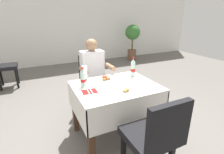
% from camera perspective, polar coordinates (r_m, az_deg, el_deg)
% --- Properties ---
extents(ground_plane, '(11.00, 11.00, 0.00)m').
position_cam_1_polar(ground_plane, '(2.63, -0.80, -17.68)').
color(ground_plane, '#66605B').
extents(back_wall, '(11.00, 0.12, 2.84)m').
position_cam_1_polar(back_wall, '(6.11, -18.16, 17.20)').
color(back_wall, white).
rests_on(back_wall, ground).
extents(main_dining_table, '(1.05, 0.82, 0.76)m').
position_cam_1_polar(main_dining_table, '(2.27, 1.09, -7.01)').
color(main_dining_table, white).
rests_on(main_dining_table, ground).
extents(chair_far_diner_seat, '(0.44, 0.50, 0.97)m').
position_cam_1_polar(chair_far_diner_seat, '(2.96, -5.86, -1.00)').
color(chair_far_diner_seat, black).
rests_on(chair_far_diner_seat, ground).
extents(chair_near_camera_side, '(0.44, 0.50, 0.97)m').
position_cam_1_polar(chair_near_camera_side, '(1.72, 13.77, -18.45)').
color(chair_near_camera_side, black).
rests_on(chair_near_camera_side, ground).
extents(seated_diner_far, '(0.50, 0.46, 1.26)m').
position_cam_1_polar(seated_diner_far, '(2.80, -6.04, 1.15)').
color(seated_diner_far, '#282D42').
rests_on(seated_diner_far, ground).
extents(plate_near_camera, '(0.24, 0.24, 0.05)m').
position_cam_1_polar(plate_near_camera, '(2.02, 4.42, -4.53)').
color(plate_near_camera, white).
rests_on(plate_near_camera, main_dining_table).
extents(plate_far_diner, '(0.22, 0.22, 0.07)m').
position_cam_1_polar(plate_far_diner, '(2.35, -1.76, -0.67)').
color(plate_far_diner, white).
rests_on(plate_far_diner, main_dining_table).
extents(beer_glass_left, '(0.07, 0.07, 0.21)m').
position_cam_1_polar(beer_glass_left, '(2.35, -9.05, 1.32)').
color(beer_glass_left, white).
rests_on(beer_glass_left, main_dining_table).
extents(cola_bottle_primary, '(0.06, 0.06, 0.25)m').
position_cam_1_polar(cola_bottle_primary, '(2.16, -9.63, -0.44)').
color(cola_bottle_primary, silver).
rests_on(cola_bottle_primary, main_dining_table).
extents(cola_bottle_secondary, '(0.07, 0.07, 0.28)m').
position_cam_1_polar(cola_bottle_secondary, '(2.50, 6.93, 2.97)').
color(cola_bottle_secondary, silver).
rests_on(cola_bottle_secondary, main_dining_table).
extents(napkin_cutlery_set, '(0.18, 0.19, 0.01)m').
position_cam_1_polar(napkin_cutlery_set, '(2.04, -7.45, -4.71)').
color(napkin_cutlery_set, maroon).
rests_on(napkin_cutlery_set, main_dining_table).
extents(background_chair_right, '(0.50, 0.44, 0.97)m').
position_cam_1_polar(background_chair_right, '(4.61, -32.75, 3.52)').
color(background_chair_right, black).
rests_on(background_chair_right, ground).
extents(potted_plant_corner, '(0.53, 0.53, 1.28)m').
position_cam_1_polar(potted_plant_corner, '(6.44, 6.78, 12.93)').
color(potted_plant_corner, brown).
rests_on(potted_plant_corner, ground).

